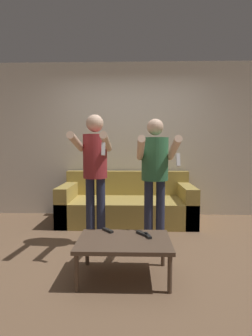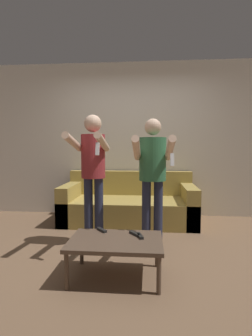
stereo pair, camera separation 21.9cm
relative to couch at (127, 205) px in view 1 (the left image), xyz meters
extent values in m
plane|color=brown|center=(0.06, -1.23, -0.26)|extent=(14.00, 14.00, 0.00)
cube|color=silver|center=(0.06, 0.49, 1.09)|extent=(6.40, 0.06, 2.70)
cube|color=#AD9347|center=(0.00, -0.05, -0.07)|extent=(2.12, 0.94, 0.38)
cube|color=#AD9347|center=(0.00, 0.34, 0.33)|extent=(2.12, 0.16, 0.42)
cube|color=#AD9347|center=(-0.96, -0.05, 0.04)|extent=(0.20, 0.94, 0.61)
cube|color=#AD9347|center=(0.96, -0.05, 0.04)|extent=(0.20, 0.94, 0.61)
cylinder|color=#282D47|center=(-0.44, -1.01, 0.16)|extent=(0.11, 0.11, 0.84)
cylinder|color=#282D47|center=(-0.30, -1.01, 0.16)|extent=(0.11, 0.11, 0.84)
cylinder|color=#9E2D33|center=(-0.37, -1.01, 0.85)|extent=(0.30, 0.30, 0.54)
sphere|color=beige|center=(-0.37, -1.01, 1.25)|extent=(0.21, 0.21, 0.21)
cylinder|color=beige|center=(-0.54, -1.29, 1.01)|extent=(0.08, 0.59, 0.22)
cylinder|color=beige|center=(-0.20, -1.29, 1.01)|extent=(0.08, 0.59, 0.22)
cube|color=white|center=(-0.20, -1.58, 0.94)|extent=(0.04, 0.06, 0.13)
cylinder|color=#282D47|center=(0.30, -1.01, 0.14)|extent=(0.11, 0.11, 0.82)
cylinder|color=#282D47|center=(0.44, -1.01, 0.14)|extent=(0.11, 0.11, 0.82)
cylinder|color=#337047|center=(0.37, -1.01, 0.82)|extent=(0.33, 0.33, 0.52)
sphere|color=beige|center=(0.37, -1.01, 1.20)|extent=(0.20, 0.20, 0.20)
cylinder|color=beige|center=(0.19, -1.30, 0.94)|extent=(0.08, 0.62, 0.29)
cylinder|color=beige|center=(0.55, -1.30, 0.94)|extent=(0.08, 0.62, 0.29)
cube|color=white|center=(0.55, -1.60, 0.84)|extent=(0.04, 0.07, 0.13)
cube|color=brown|center=(0.02, -1.85, 0.08)|extent=(0.87, 0.59, 0.04)
cylinder|color=brown|center=(-0.38, -2.10, -0.10)|extent=(0.04, 0.04, 0.33)
cylinder|color=brown|center=(0.41, -2.10, -0.10)|extent=(0.04, 0.04, 0.33)
cylinder|color=brown|center=(-0.38, -1.59, -0.10)|extent=(0.04, 0.04, 0.33)
cylinder|color=brown|center=(0.41, -1.59, -0.10)|extent=(0.04, 0.04, 0.33)
cube|color=black|center=(0.24, -1.76, 0.11)|extent=(0.08, 0.15, 0.02)
cube|color=black|center=(0.19, -1.70, 0.11)|extent=(0.12, 0.14, 0.02)
cube|color=black|center=(-0.16, -1.62, 0.11)|extent=(0.12, 0.14, 0.02)
camera|label=1|loc=(0.10, -4.22, 0.97)|focal=28.00mm
camera|label=2|loc=(0.32, -4.21, 0.97)|focal=28.00mm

